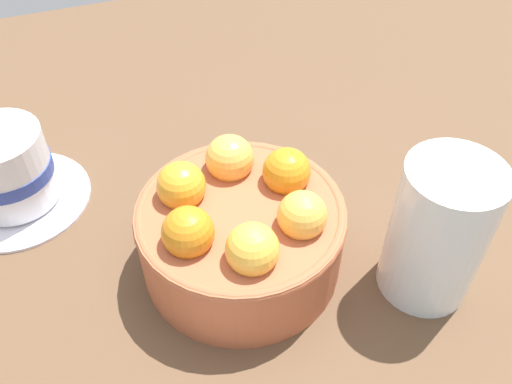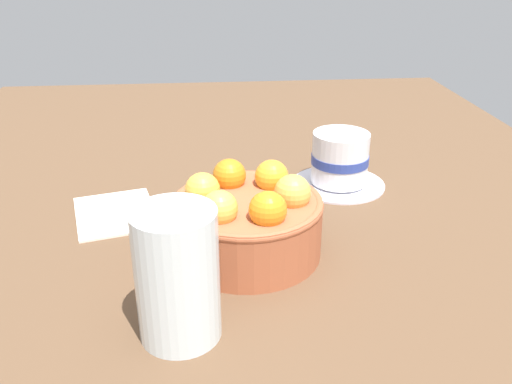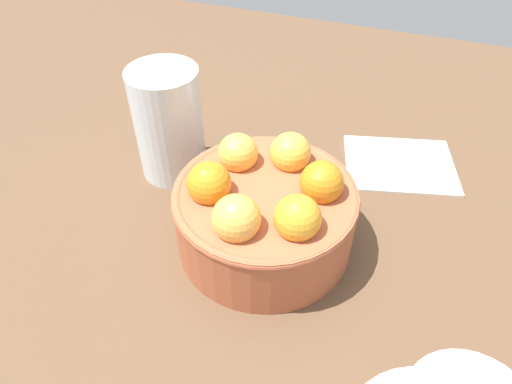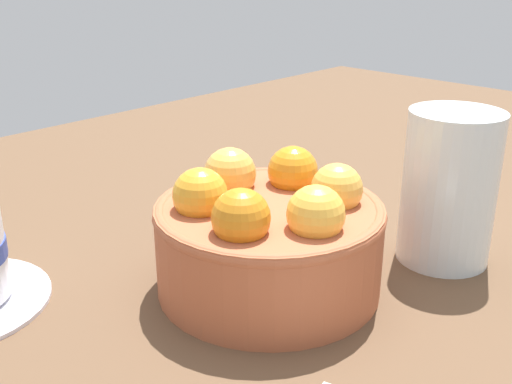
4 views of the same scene
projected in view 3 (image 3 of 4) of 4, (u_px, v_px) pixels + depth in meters
ground_plane at (264, 253)px, 45.09cm from camera, size 157.91×103.36×3.30cm
terracotta_bowl at (265, 211)px, 41.13cm from camera, size 16.15×16.15×9.36cm
water_glass at (169, 123)px, 47.84cm from camera, size 7.10×7.10×11.93cm
folded_napkin at (400, 163)px, 52.03cm from camera, size 13.98×12.26×0.60cm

